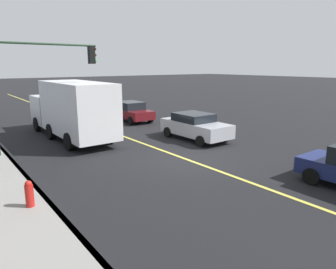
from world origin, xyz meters
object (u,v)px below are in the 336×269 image
truck_white (72,109)px  fire_hydrant (30,196)px  car_silver (195,126)px  car_maroon (131,111)px  traffic_light_mast (38,73)px

truck_white → fire_hydrant: 9.34m
car_silver → truck_white: 7.09m
car_maroon → truck_white: bearing=117.7°
fire_hydrant → car_silver: bearing=-69.0°
car_silver → car_maroon: size_ratio=1.08×
car_maroon → truck_white: size_ratio=0.47×
truck_white → fire_hydrant: size_ratio=9.01×
traffic_light_mast → car_maroon: bearing=-58.4°
car_silver → fire_hydrant: bearing=111.0°
traffic_light_mast → fire_hydrant: size_ratio=5.77×
car_silver → traffic_light_mast: size_ratio=0.79×
truck_white → fire_hydrant: truck_white is taller
truck_white → traffic_light_mast: (-1.82, 2.14, 2.06)m
car_silver → traffic_light_mast: traffic_light_mast is taller
traffic_light_mast → fire_hydrant: 7.49m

